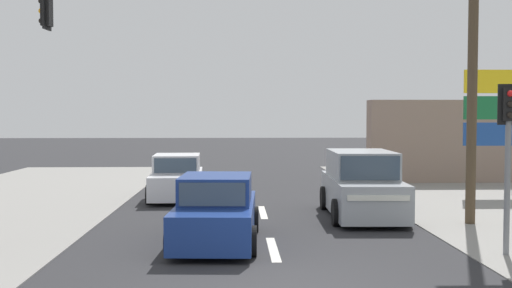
# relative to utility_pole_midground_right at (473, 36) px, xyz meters

# --- Properties ---
(lane_dash_mid) EXTENTS (0.20, 2.40, 0.01)m
(lane_dash_mid) POSITION_rel_utility_pole_midground_right_xyz_m (-5.47, -2.83, -5.01)
(lane_dash_mid) COLOR silver
(lane_dash_mid) RESTS_ON ground
(lane_dash_far) EXTENTS (0.20, 2.40, 0.01)m
(lane_dash_far) POSITION_rel_utility_pole_midground_right_xyz_m (-5.47, 2.17, -5.01)
(lane_dash_far) COLOR silver
(lane_dash_far) RESTS_ON ground
(utility_pole_midground_right) EXTENTS (1.80, 0.26, 9.55)m
(utility_pole_midground_right) POSITION_rel_utility_pole_midground_right_xyz_m (0.00, 0.00, 0.00)
(utility_pole_midground_right) COLOR #4C3D2B
(utility_pole_midground_right) RESTS_ON ground
(traffic_signal_mast) EXTENTS (3.68, 0.44, 6.00)m
(traffic_signal_mast) POSITION_rel_utility_pole_midground_right_xyz_m (-11.40, -2.03, -1.18)
(traffic_signal_mast) COLOR slate
(traffic_signal_mast) RESTS_ON ground
(pedestal_signal_right_kerb) EXTENTS (0.44, 0.31, 3.56)m
(pedestal_signal_right_kerb) POSITION_rel_utility_pole_midground_right_xyz_m (-0.67, -3.60, -2.60)
(pedestal_signal_right_kerb) COLOR slate
(pedestal_signal_right_kerb) RESTS_ON ground
(shopping_plaza_sign) EXTENTS (2.10, 0.16, 4.60)m
(shopping_plaza_sign) POSITION_rel_utility_pole_midground_right_xyz_m (3.01, 5.62, -2.03)
(shopping_plaza_sign) COLOR slate
(shopping_plaza_sign) RESTS_ON ground
(shopfront_wall_far) EXTENTS (12.00, 1.00, 3.60)m
(shopfront_wall_far) POSITION_rel_utility_pole_midground_right_xyz_m (5.53, 10.17, -3.21)
(shopfront_wall_far) COLOR gray
(shopfront_wall_far) RESTS_ON ground
(suv_crossing_left) EXTENTS (2.17, 4.59, 1.90)m
(suv_crossing_left) POSITION_rel_utility_pole_midground_right_xyz_m (-2.65, 1.31, -4.13)
(suv_crossing_left) COLOR #A3A8AD
(suv_crossing_left) RESTS_ON ground
(sedan_oncoming_mid) EXTENTS (2.05, 4.32, 1.56)m
(sedan_oncoming_mid) POSITION_rel_utility_pole_midground_right_xyz_m (-6.73, -2.14, -4.31)
(sedan_oncoming_mid) COLOR navy
(sedan_oncoming_mid) RESTS_ON ground
(sedan_oncoming_near) EXTENTS (2.02, 4.30, 1.56)m
(sedan_oncoming_near) POSITION_rel_utility_pole_midground_right_xyz_m (-8.34, 5.30, -4.31)
(sedan_oncoming_near) COLOR silver
(sedan_oncoming_near) RESTS_ON ground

